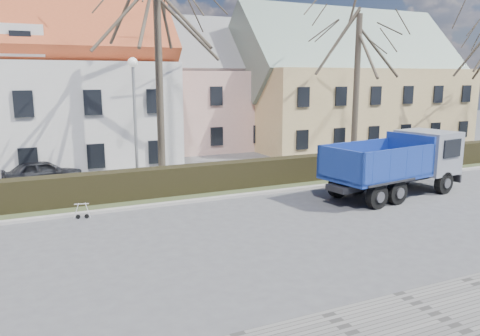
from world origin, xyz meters
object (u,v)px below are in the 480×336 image
parked_car_a (43,172)px  parked_car_b (434,141)px  cart_frame (76,210)px  dump_truck (390,165)px  streetlight (135,127)px

parked_car_a → parked_car_b: size_ratio=0.92×
parked_car_a → cart_frame: bearing=176.2°
cart_frame → parked_car_a: size_ratio=0.19×
dump_truck → cart_frame: dump_truck is taller
parked_car_b → streetlight: bearing=117.1°
cart_frame → parked_car_a: parked_car_a is taller
cart_frame → parked_car_a: bearing=97.4°
parked_car_a → streetlight: bearing=-146.8°
streetlight → cart_frame: size_ratio=8.42×
parked_car_a → parked_car_b: (27.43, 0.48, -0.05)m
dump_truck → streetlight: streetlight is taller
parked_car_b → parked_car_a: bearing=107.3°
dump_truck → parked_car_a: 16.99m
parked_car_a → dump_truck: bearing=-133.9°
streetlight → parked_car_a: size_ratio=1.64×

